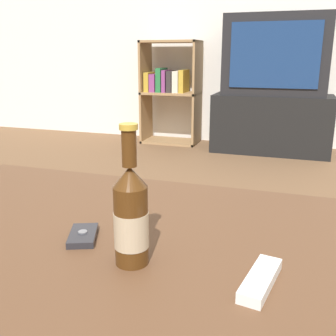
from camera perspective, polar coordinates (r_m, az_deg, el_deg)
coffee_table at (r=0.84m, az=-7.58°, el=-14.16°), size 1.31×0.89×0.42m
tv_stand at (r=3.43m, az=14.73°, el=6.27°), size 0.96×0.44×0.48m
television at (r=3.39m, az=15.41°, el=15.49°), size 0.81×0.41×0.63m
bookshelf at (r=3.65m, az=0.21°, el=11.46°), size 0.52×0.30×0.92m
beer_bottle at (r=0.72m, az=-5.40°, el=-6.96°), size 0.06×0.06×0.26m
cell_phone at (r=0.86m, az=-12.23°, el=-9.55°), size 0.09×0.11×0.02m
remote_control at (r=0.70m, az=13.27°, el=-15.52°), size 0.06×0.14×0.02m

